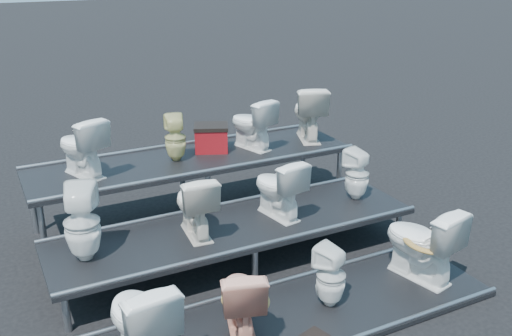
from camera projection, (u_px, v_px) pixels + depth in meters
name	position (u px, v px, depth m)	size (l,w,h in m)	color
ground	(236.00, 260.00, 6.64)	(80.00, 80.00, 0.00)	black
tier_front	(293.00, 318.00, 5.55)	(4.20, 1.20, 0.06)	black
tier_mid	(236.00, 243.00, 6.56)	(4.20, 1.20, 0.46)	black
tier_back	(195.00, 188.00, 7.57)	(4.20, 1.20, 0.86)	black
toilet_0	(140.00, 321.00, 4.75)	(0.47, 0.83, 0.85)	white
toilet_1	(241.00, 298.00, 5.17)	(0.40, 0.71, 0.72)	#E4967D
toilet_2	(331.00, 276.00, 5.60)	(0.29, 0.30, 0.65)	white
toilet_3	(421.00, 242.00, 6.05)	(0.47, 0.83, 0.85)	white
toilet_4	(82.00, 223.00, 5.63)	(0.36, 0.37, 0.80)	white
toilet_5	(195.00, 204.00, 6.14)	(0.40, 0.70, 0.71)	silver
toilet_6	(278.00, 187.00, 6.58)	(0.40, 0.70, 0.72)	white
toilet_7	(357.00, 174.00, 7.07)	(0.29, 0.30, 0.65)	white
toilet_8	(81.00, 147.00, 6.70)	(0.40, 0.71, 0.72)	white
toilet_9	(175.00, 138.00, 7.21)	(0.27, 0.27, 0.60)	#CEC87F
toilet_10	(252.00, 124.00, 7.65)	(0.39, 0.68, 0.69)	white
toilet_11	(309.00, 112.00, 8.02)	(0.44, 0.76, 0.78)	silver
red_crate	(211.00, 140.00, 7.62)	(0.43, 0.34, 0.31)	maroon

